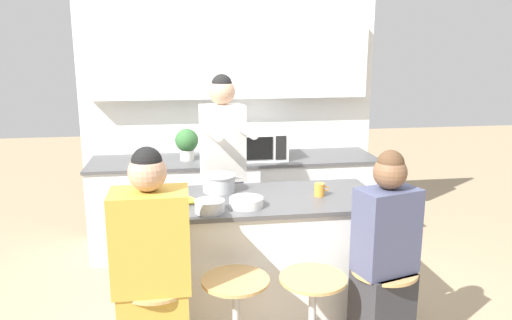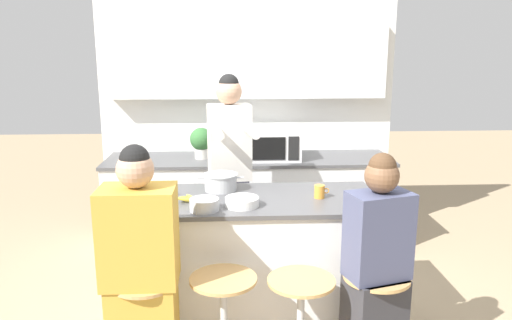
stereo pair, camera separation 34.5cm
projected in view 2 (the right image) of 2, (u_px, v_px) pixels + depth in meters
The scene contains 17 objects.
ground_plane at pixel (257, 320), 3.65m from camera, with size 16.00×16.00×0.00m, color tan.
wall_back at pixel (248, 88), 4.99m from camera, with size 2.96×0.22×2.70m.
back_counter at pixel (249, 202), 4.92m from camera, with size 2.75×0.68×0.90m.
kitchen_island at pixel (257, 260), 3.54m from camera, with size 1.70×0.76×0.94m.
bar_stool_center_left at pixel (224, 320), 2.97m from camera, with size 0.40×0.40×0.64m.
bar_stool_rightmost at pixel (374, 317), 3.00m from camera, with size 0.40×0.40×0.64m.
person_cooking at pixel (230, 181), 4.03m from camera, with size 0.40×0.59×1.75m.
person_wrapped_blanket at pixel (141, 274), 2.84m from camera, with size 0.42×0.29×1.44m.
person_seated_near at pixel (376, 276), 2.92m from camera, with size 0.40×0.34×1.38m.
cooking_pot at pixel (221, 182), 3.61m from camera, with size 0.33×0.25×0.12m.
fruit_bowl at pixel (204, 205), 3.17m from camera, with size 0.19×0.19×0.08m.
mixing_bowl_steel at pixel (242, 202), 3.25m from camera, with size 0.22×0.22×0.06m.
coffee_cup_near at pixel (320, 192), 3.43m from camera, with size 0.10×0.07×0.09m.
coffee_cup_far at pixel (163, 191), 3.46m from camera, with size 0.11×0.08×0.08m.
banana_bunch at pixel (187, 199), 3.34m from camera, with size 0.15×0.11×0.05m.
microwave at pixel (271, 144), 4.76m from camera, with size 0.55×0.40×0.28m.
potted_plant at pixel (201, 141), 4.76m from camera, with size 0.22×0.22×0.30m.
Camera 2 is at (-0.17, -3.29, 1.96)m, focal length 35.00 mm.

